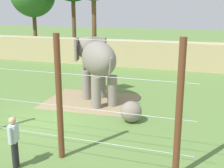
{
  "coord_description": "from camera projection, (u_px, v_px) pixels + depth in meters",
  "views": [
    {
      "loc": [
        6.65,
        -10.38,
        4.82
      ],
      "look_at": [
        2.45,
        2.05,
        1.4
      ],
      "focal_mm": 46.99,
      "sensor_mm": 36.0,
      "label": 1
    }
  ],
  "objects": [
    {
      "name": "zookeeper",
      "position": [
        14.0,
        140.0,
        8.9
      ],
      "size": [
        0.32,
        0.57,
        1.67
      ],
      "color": "#232328",
      "rests_on": "ground"
    },
    {
      "name": "elephant",
      "position": [
        96.0,
        61.0,
        15.21
      ],
      "size": [
        3.54,
        3.78,
        3.26
      ],
      "color": "gray",
      "rests_on": "ground"
    },
    {
      "name": "enrichment_ball",
      "position": [
        131.0,
        112.0,
        12.67
      ],
      "size": [
        0.93,
        0.93,
        0.93
      ],
      "primitive_type": "sphere",
      "color": "gray",
      "rests_on": "ground"
    },
    {
      "name": "ground_plane",
      "position": [
        44.0,
        122.0,
        12.79
      ],
      "size": [
        120.0,
        120.0,
        0.0
      ],
      "primitive_type": "plane",
      "color": "#5B7F3D"
    },
    {
      "name": "embankment_wall",
      "position": [
        128.0,
        53.0,
        25.02
      ],
      "size": [
        36.0,
        1.8,
        2.14
      ],
      "primitive_type": "cube",
      "color": "tan",
      "rests_on": "ground"
    },
    {
      "name": "dirt_patch",
      "position": [
        92.0,
        101.0,
        15.62
      ],
      "size": [
        5.01,
        4.05,
        0.01
      ],
      "primitive_type": "cube",
      "rotation": [
        0.0,
        0.0,
        0.06
      ],
      "color": "#937F5B",
      "rests_on": "ground"
    },
    {
      "name": "cable_fence",
      "position": [
        1.0,
        92.0,
        9.94
      ],
      "size": [
        12.92,
        0.2,
        4.09
      ],
      "color": "brown",
      "rests_on": "ground"
    }
  ]
}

